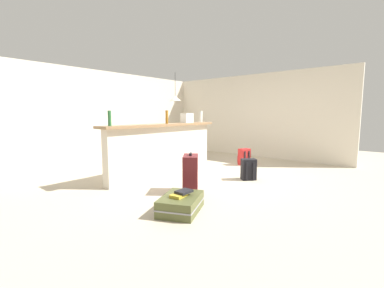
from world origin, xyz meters
The scene contains 17 objects.
ground_plane centered at (0.00, 0.00, -0.03)m, with size 13.00×13.00×0.05m, color beige.
wall_back centered at (0.00, 3.05, 1.25)m, with size 6.60×0.10×2.50m, color silver.
wall_right centered at (3.05, 0.30, 1.25)m, with size 0.10×6.00×2.50m, color silver.
partition_half_wall centered at (-0.50, 0.38, 0.53)m, with size 2.80×0.20×1.05m, color silver.
bar_countertop centered at (-0.50, 0.38, 1.08)m, with size 2.96×0.40×0.05m, color #93704C.
bottle_green centered at (-1.79, 0.36, 1.24)m, with size 0.06×0.06×0.27m, color #2D6B38.
bottle_amber centered at (-0.48, 0.30, 1.24)m, with size 0.06×0.06×0.28m, color #9E661E.
bottle_white centered at (0.70, 0.31, 1.24)m, with size 0.07×0.07×0.28m, color silver.
grocery_bag centered at (0.26, 0.38, 1.21)m, with size 0.26×0.18×0.22m, color silver.
dining_table centered at (1.22, 1.69, 0.65)m, with size 1.10×0.80×0.74m.
dining_chair_near_partition centered at (1.21, 1.11, 0.52)m, with size 0.43×0.43×0.93m.
pendant_lamp centered at (1.23, 1.70, 1.76)m, with size 0.34×0.34×0.86m.
suitcase_flat_olive centered at (-1.82, -1.35, 0.11)m, with size 0.89×0.73×0.22m.
backpack_black centered at (0.31, -1.21, 0.20)m, with size 0.34×0.34×0.42m.
backpack_red centered at (1.60, -0.40, 0.20)m, with size 0.32×0.30×0.42m.
suitcase_upright_maroon centered at (-1.08, -0.88, 0.33)m, with size 0.49×0.46×0.67m.
book_stack centered at (-1.83, -1.36, 0.26)m, with size 0.32×0.19×0.07m.
Camera 1 is at (-4.30, -3.65, 1.32)m, focal length 24.22 mm.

